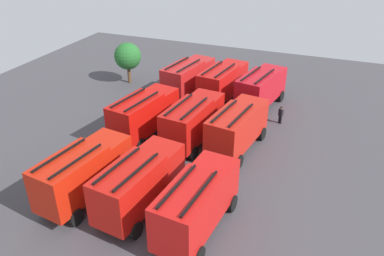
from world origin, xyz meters
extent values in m
plane|color=#423F44|center=(0.00, 0.00, 0.00)|extent=(55.25, 55.25, 0.00)
cube|color=red|center=(-7.08, -4.30, 2.10)|extent=(2.43, 2.70, 2.60)
cube|color=#8C9EAD|center=(-6.03, -4.40, 2.41)|extent=(0.28, 2.12, 1.46)
cube|color=red|center=(-10.56, -3.96, 2.25)|extent=(5.02, 2.95, 2.90)
cube|color=black|center=(-10.50, -3.28, 3.82)|extent=(4.31, 0.53, 0.12)
cube|color=black|center=(-10.63, -4.64, 3.82)|extent=(4.31, 0.53, 0.12)
cube|color=silver|center=(-5.88, -4.41, 0.95)|extent=(0.43, 2.38, 0.28)
cylinder|color=black|center=(-6.76, -3.12, 0.55)|extent=(1.13, 0.45, 1.10)
cylinder|color=black|center=(-6.99, -5.51, 0.55)|extent=(1.13, 0.45, 1.10)
cylinder|color=black|center=(-11.64, -2.65, 0.55)|extent=(1.13, 0.45, 1.10)
cylinder|color=black|center=(-11.87, -5.04, 0.55)|extent=(1.13, 0.45, 1.10)
cube|color=red|center=(2.66, -4.12, 2.10)|extent=(2.54, 2.80, 2.60)
cube|color=#8C9EAD|center=(3.70, -4.27, 2.41)|extent=(0.39, 2.11, 1.46)
cube|color=red|center=(-0.80, -3.60, 2.25)|extent=(5.12, 3.18, 2.90)
cube|color=black|center=(-0.70, -2.92, 3.82)|extent=(4.29, 0.75, 0.12)
cube|color=black|center=(-0.90, -4.28, 3.82)|extent=(4.29, 0.75, 0.12)
cube|color=silver|center=(3.85, -4.30, 0.95)|extent=(0.55, 2.38, 0.28)
cylinder|color=black|center=(3.04, -2.96, 0.55)|extent=(1.14, 0.51, 1.10)
cylinder|color=black|center=(2.69, -5.34, 0.55)|extent=(1.14, 0.51, 1.10)
cylinder|color=black|center=(-1.81, -2.24, 0.55)|extent=(1.14, 0.51, 1.10)
cylinder|color=black|center=(-2.16, -4.61, 0.55)|extent=(1.14, 0.51, 1.10)
cube|color=red|center=(11.20, -4.21, 2.10)|extent=(2.63, 2.87, 2.60)
cube|color=#8C9EAD|center=(12.23, -4.41, 2.41)|extent=(0.48, 2.10, 1.46)
cube|color=red|center=(7.76, -3.55, 2.25)|extent=(5.19, 3.36, 2.90)
cube|color=black|center=(7.89, -2.87, 3.82)|extent=(4.27, 0.93, 0.12)
cube|color=black|center=(7.63, -4.22, 3.82)|extent=(4.27, 0.93, 0.12)
cube|color=silver|center=(12.37, -4.44, 0.95)|extent=(0.64, 2.37, 0.28)
cylinder|color=black|center=(11.62, -3.07, 0.55)|extent=(1.15, 0.55, 1.10)
cylinder|color=black|center=(11.17, -5.43, 0.55)|extent=(1.15, 0.55, 1.10)
cylinder|color=black|center=(6.81, -2.14, 0.55)|extent=(1.15, 0.55, 1.10)
cylinder|color=black|center=(6.35, -4.50, 0.55)|extent=(1.15, 0.55, 1.10)
cube|color=red|center=(-6.58, -0.33, 2.10)|extent=(2.49, 2.76, 2.60)
cube|color=#8C9EAD|center=(-5.54, -0.46, 2.41)|extent=(0.34, 2.12, 1.46)
cube|color=red|center=(-10.06, 0.11, 2.25)|extent=(5.07, 3.08, 2.90)
cube|color=black|center=(-9.97, 0.79, 3.82)|extent=(4.30, 0.66, 0.12)
cube|color=black|center=(-10.14, -0.57, 3.82)|extent=(4.30, 0.66, 0.12)
cube|color=silver|center=(-5.39, -0.48, 0.95)|extent=(0.49, 2.38, 0.28)
cylinder|color=black|center=(-6.24, 0.84, 0.55)|extent=(1.14, 0.48, 1.10)
cylinder|color=black|center=(-6.54, -1.54, 0.55)|extent=(1.14, 0.48, 1.10)
cylinder|color=black|center=(-11.10, 1.45, 0.55)|extent=(1.14, 0.48, 1.10)
cylinder|color=black|center=(-11.40, -0.93, 0.55)|extent=(1.14, 0.48, 1.10)
cube|color=red|center=(2.49, -0.32, 2.10)|extent=(2.45, 2.72, 2.60)
cube|color=#8C9EAD|center=(3.54, -0.42, 2.41)|extent=(0.30, 2.12, 1.46)
cube|color=red|center=(-0.99, 0.05, 2.25)|extent=(5.04, 2.99, 2.90)
cube|color=black|center=(-0.92, 0.73, 3.82)|extent=(4.31, 0.57, 0.12)
cube|color=black|center=(-1.06, -0.63, 3.82)|extent=(4.31, 0.57, 0.12)
cube|color=silver|center=(3.68, -0.44, 0.95)|extent=(0.45, 2.38, 0.28)
cylinder|color=black|center=(2.82, 0.86, 0.55)|extent=(1.13, 0.46, 1.10)
cylinder|color=black|center=(2.57, -1.53, 0.55)|extent=(1.13, 0.46, 1.10)
cylinder|color=black|center=(-2.06, 1.37, 0.55)|extent=(1.13, 0.46, 1.10)
cylinder|color=black|center=(-2.31, -1.02, 0.55)|extent=(1.13, 0.46, 1.10)
cube|color=red|center=(11.38, -0.17, 2.10)|extent=(2.54, 2.79, 2.60)
cube|color=#8C9EAD|center=(12.42, -0.32, 2.41)|extent=(0.38, 2.11, 1.46)
cube|color=red|center=(7.92, 0.34, 2.25)|extent=(5.11, 3.16, 2.90)
cube|color=black|center=(8.02, 1.02, 3.82)|extent=(4.29, 0.74, 0.12)
cube|color=black|center=(7.82, -0.34, 3.82)|extent=(4.29, 0.74, 0.12)
cube|color=silver|center=(12.57, -0.34, 0.95)|extent=(0.54, 2.38, 0.28)
cylinder|color=black|center=(11.75, 0.99, 0.55)|extent=(1.14, 0.50, 1.10)
cylinder|color=black|center=(11.41, -1.38, 0.55)|extent=(1.14, 0.50, 1.10)
cylinder|color=black|center=(6.90, 1.70, 0.55)|extent=(1.14, 0.50, 1.10)
cylinder|color=black|center=(6.56, -0.68, 0.55)|extent=(1.14, 0.50, 1.10)
cube|color=red|center=(-6.92, 3.55, 2.10)|extent=(2.52, 2.78, 2.60)
cube|color=#8C9EAD|center=(-5.87, 3.41, 2.41)|extent=(0.37, 2.12, 1.46)
cube|color=red|center=(-10.38, 4.03, 2.25)|extent=(5.10, 3.13, 2.90)
cube|color=black|center=(-10.29, 4.71, 3.82)|extent=(4.30, 0.71, 0.12)
cube|color=black|center=(-10.48, 3.35, 3.82)|extent=(4.30, 0.71, 0.12)
cube|color=silver|center=(-5.73, 3.39, 0.95)|extent=(0.52, 2.38, 0.28)
cylinder|color=black|center=(-6.55, 4.72, 0.55)|extent=(1.14, 0.50, 1.10)
cylinder|color=black|center=(-6.88, 2.34, 0.55)|extent=(1.14, 0.50, 1.10)
cylinder|color=black|center=(-11.41, 5.39, 0.55)|extent=(1.14, 0.50, 1.10)
cylinder|color=black|center=(-11.73, 3.01, 0.55)|extent=(1.14, 0.50, 1.10)
cube|color=red|center=(2.12, 3.85, 2.10)|extent=(2.57, 2.82, 2.60)
cube|color=#8C9EAD|center=(3.16, 3.68, 2.41)|extent=(0.42, 2.11, 1.46)
cube|color=red|center=(-1.33, 4.40, 2.25)|extent=(5.14, 3.23, 2.90)
cube|color=black|center=(-1.22, 5.08, 3.82)|extent=(4.28, 0.80, 0.12)
cube|color=black|center=(-1.44, 3.72, 3.82)|extent=(4.28, 0.80, 0.12)
cube|color=silver|center=(3.31, 3.66, 0.95)|extent=(0.57, 2.38, 0.28)
cylinder|color=black|center=(2.51, 5.00, 0.55)|extent=(1.14, 0.52, 1.10)
cylinder|color=black|center=(2.13, 2.63, 0.55)|extent=(1.14, 0.52, 1.10)
cylinder|color=black|center=(-2.33, 5.78, 0.55)|extent=(1.14, 0.52, 1.10)
cylinder|color=black|center=(-2.71, 3.41, 0.55)|extent=(1.14, 0.52, 1.10)
cube|color=red|center=(11.37, 3.53, 2.10)|extent=(2.57, 2.82, 2.60)
cube|color=#8C9EAD|center=(12.41, 3.37, 2.41)|extent=(0.41, 2.11, 1.46)
cube|color=red|center=(7.91, 4.08, 2.25)|extent=(5.13, 3.22, 2.90)
cube|color=black|center=(8.02, 4.76, 3.82)|extent=(4.28, 0.80, 0.12)
cube|color=black|center=(7.80, 3.40, 3.82)|extent=(4.28, 0.80, 0.12)
cube|color=silver|center=(12.55, 3.34, 0.95)|extent=(0.57, 2.38, 0.28)
cylinder|color=black|center=(11.75, 4.69, 0.55)|extent=(1.14, 0.52, 1.10)
cylinder|color=black|center=(11.38, 2.32, 0.55)|extent=(1.14, 0.52, 1.10)
cylinder|color=black|center=(6.92, 5.46, 0.55)|extent=(1.14, 0.52, 1.10)
cylinder|color=black|center=(6.54, 3.09, 0.55)|extent=(1.14, 0.52, 1.10)
cylinder|color=black|center=(-0.90, 1.98, 0.39)|extent=(0.16, 0.16, 0.79)
cylinder|color=black|center=(-0.71, 1.90, 0.39)|extent=(0.16, 0.16, 0.79)
cube|color=black|center=(-0.81, 1.94, 1.13)|extent=(0.48, 0.39, 0.68)
sphere|color=#9E704C|center=(-0.81, 1.94, 1.58)|extent=(0.22, 0.22, 0.22)
cylinder|color=black|center=(-0.81, 1.94, 1.67)|extent=(0.28, 0.28, 0.07)
cylinder|color=black|center=(6.18, -6.33, 0.38)|extent=(0.16, 0.16, 0.75)
cylinder|color=black|center=(6.30, -6.16, 0.38)|extent=(0.16, 0.16, 0.75)
cube|color=black|center=(6.24, -6.24, 1.08)|extent=(0.44, 0.48, 0.65)
sphere|color=tan|center=(6.24, -6.24, 1.51)|extent=(0.21, 0.21, 0.21)
cylinder|color=black|center=(6.24, -6.24, 1.60)|extent=(0.27, 0.27, 0.06)
cylinder|color=brown|center=(9.98, 11.63, 0.93)|extent=(0.37, 0.37, 1.87)
sphere|color=#236628|center=(9.98, 11.63, 3.13)|extent=(2.99, 2.99, 2.99)
cone|color=#F2600C|center=(12.36, 6.92, 0.31)|extent=(0.43, 0.43, 0.62)
camera|label=1|loc=(-25.91, -10.20, 16.59)|focal=35.99mm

